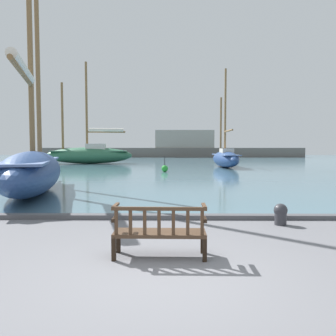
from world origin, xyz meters
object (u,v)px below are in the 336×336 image
object	(u,v)px
park_bench	(160,231)
sailboat_distant_harbor	(90,154)
sailboat_far_port	(225,158)
mooring_bollard	(281,214)
sailboat_outer_port	(32,167)
channel_buoy	(165,168)

from	to	relation	value
park_bench	sailboat_distant_harbor	size ratio (longest dim) A/B	0.14
sailboat_distant_harbor	sailboat_far_port	distance (m)	16.39
sailboat_distant_harbor	mooring_bollard	size ratio (longest dim) A/B	22.19
sailboat_outer_port	sailboat_far_port	bearing A→B (deg)	59.31
sailboat_outer_port	sailboat_far_port	size ratio (longest dim) A/B	1.32
park_bench	mooring_bollard	xyz separation A→B (m)	(2.91, 2.45, -0.19)
channel_buoy	sailboat_distant_harbor	bearing A→B (deg)	124.47
sailboat_distant_harbor	park_bench	bearing A→B (deg)	-74.01
park_bench	sailboat_far_port	bearing A→B (deg)	78.22
sailboat_distant_harbor	sailboat_far_port	world-z (taller)	sailboat_distant_harbor
park_bench	sailboat_outer_port	size ratio (longest dim) A/B	0.13
park_bench	sailboat_outer_port	bearing A→B (deg)	125.64
sailboat_far_port	mooring_bollard	size ratio (longest dim) A/B	17.60
sailboat_far_port	mooring_bollard	distance (m)	23.43
sailboat_far_port	sailboat_distant_harbor	bearing A→B (deg)	154.37
park_bench	sailboat_far_port	distance (m)	26.30
park_bench	mooring_bollard	world-z (taller)	park_bench
channel_buoy	mooring_bollard	bearing A→B (deg)	-79.37
mooring_bollard	sailboat_distant_harbor	bearing A→B (deg)	112.07
park_bench	sailboat_outer_port	distance (m)	9.33
channel_buoy	sailboat_far_port	bearing A→B (deg)	47.43
sailboat_outer_port	mooring_bollard	world-z (taller)	sailboat_outer_port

